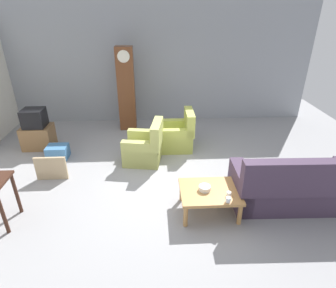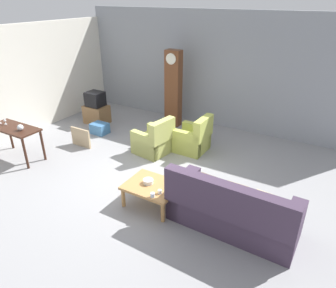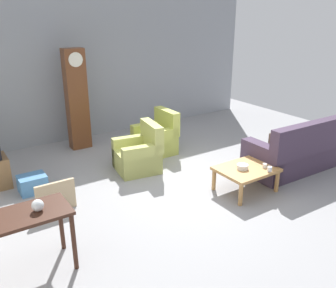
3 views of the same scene
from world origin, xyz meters
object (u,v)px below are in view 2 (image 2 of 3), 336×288
(coffee_table_wood, at_px, (152,187))
(cup_blue_rimmed, at_px, (153,195))
(armchair_olive_far, at_px, (193,139))
(cup_white_porcelain, at_px, (160,192))
(grandfather_clock, at_px, (173,89))
(glass_dome_cloche, at_px, (20,127))
(bowl_white_stacked, at_px, (148,181))
(framed_picture_leaning, at_px, (81,137))
(wine_glass_mid, at_px, (5,120))
(tv_crt, at_px, (95,99))
(storage_box_blue, at_px, (100,128))
(armchair_olive_near, at_px, (154,141))
(console_table_dark, at_px, (14,132))
(couch_floral, at_px, (231,211))
(tv_stand_cabinet, at_px, (97,114))

(coffee_table_wood, height_order, cup_blue_rimmed, cup_blue_rimmed)
(armchair_olive_far, relative_size, cup_white_porcelain, 12.75)
(grandfather_clock, xyz_separation_m, glass_dome_cloche, (-1.84, -3.70, -0.24))
(bowl_white_stacked, bearing_deg, cup_blue_rimmed, -46.55)
(framed_picture_leaning, relative_size, cup_blue_rimmed, 7.28)
(grandfather_clock, distance_m, wine_glass_mid, 4.40)
(bowl_white_stacked, distance_m, wine_glass_mid, 3.97)
(tv_crt, height_order, storage_box_blue, tv_crt)
(armchair_olive_near, height_order, coffee_table_wood, armchair_olive_near)
(armchair_olive_near, bearing_deg, wine_glass_mid, -148.18)
(armchair_olive_far, height_order, coffee_table_wood, armchair_olive_far)
(glass_dome_cloche, bearing_deg, armchair_olive_far, 38.47)
(armchair_olive_near, bearing_deg, coffee_table_wood, -58.16)
(console_table_dark, height_order, wine_glass_mid, wine_glass_mid)
(coffee_table_wood, xyz_separation_m, framed_picture_leaning, (-2.91, 1.11, -0.12))
(framed_picture_leaning, bearing_deg, tv_crt, 117.58)
(armchair_olive_near, relative_size, bowl_white_stacked, 4.81)
(grandfather_clock, bearing_deg, armchair_olive_near, -74.77)
(tv_crt, relative_size, wine_glass_mid, 2.76)
(couch_floral, bearing_deg, tv_stand_cabinet, 154.57)
(grandfather_clock, bearing_deg, framed_picture_leaning, -118.13)
(console_table_dark, distance_m, tv_stand_cabinet, 2.65)
(couch_floral, height_order, framed_picture_leaning, couch_floral)
(grandfather_clock, relative_size, bowl_white_stacked, 11.42)
(tv_crt, distance_m, bowl_white_stacked, 4.37)
(wine_glass_mid, bearing_deg, grandfather_clock, 56.18)
(couch_floral, bearing_deg, armchair_olive_far, 128.80)
(console_table_dark, relative_size, cup_white_porcelain, 18.02)
(storage_box_blue, distance_m, bowl_white_stacked, 3.57)
(couch_floral, height_order, grandfather_clock, grandfather_clock)
(console_table_dark, relative_size, tv_crt, 2.71)
(armchair_olive_far, relative_size, coffee_table_wood, 0.96)
(armchair_olive_far, height_order, console_table_dark, armchair_olive_far)
(framed_picture_leaning, distance_m, storage_box_blue, 0.88)
(armchair_olive_far, distance_m, console_table_dark, 4.20)
(coffee_table_wood, xyz_separation_m, glass_dome_cloche, (-3.43, -0.11, 0.49))
(tv_stand_cabinet, bearing_deg, armchair_olive_near, -16.93)
(cup_blue_rimmed, xyz_separation_m, bowl_white_stacked, (-0.30, 0.32, -0.00))
(storage_box_blue, distance_m, wine_glass_mid, 2.40)
(armchair_olive_near, bearing_deg, console_table_dark, -145.12)
(coffee_table_wood, distance_m, cup_white_porcelain, 0.32)
(coffee_table_wood, xyz_separation_m, wine_glass_mid, (-4.04, -0.07, 0.54))
(tv_stand_cabinet, height_order, cup_white_porcelain, tv_stand_cabinet)
(grandfather_clock, distance_m, tv_stand_cabinet, 2.45)
(framed_picture_leaning, xyz_separation_m, bowl_white_stacked, (2.82, -1.11, 0.22))
(glass_dome_cloche, bearing_deg, console_table_dark, 175.25)
(console_table_dark, relative_size, storage_box_blue, 2.90)
(console_table_dark, distance_m, bowl_white_stacked, 3.66)
(tv_crt, distance_m, storage_box_blue, 1.02)
(framed_picture_leaning, bearing_deg, bowl_white_stacked, -21.40)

